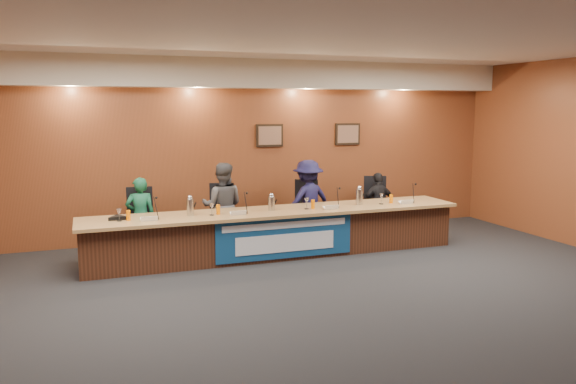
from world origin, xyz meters
name	(u,v)px	position (x,y,z in m)	size (l,w,h in m)	color
floor	(340,303)	(0.00, 0.00, 0.00)	(10.00, 10.00, 0.00)	black
ceiling	(344,33)	(0.00, 0.00, 3.20)	(10.00, 8.00, 0.04)	silver
wall_back	(249,149)	(0.00, 4.00, 1.60)	(10.00, 0.04, 3.20)	brown
soffit	(252,74)	(0.00, 3.75, 2.95)	(10.00, 0.50, 0.50)	beige
dais_body	(277,234)	(0.00, 2.40, 0.35)	(6.00, 0.80, 0.70)	#402113
dais_top	(278,212)	(0.00, 2.35, 0.72)	(6.10, 0.95, 0.05)	#9D7343
banner	(285,238)	(0.00, 1.99, 0.38)	(2.20, 0.02, 0.65)	navy
banner_text_upper	(286,225)	(0.00, 1.97, 0.58)	(2.00, 0.01, 0.10)	silver
banner_text_lower	(286,243)	(0.00, 1.97, 0.30)	(1.60, 0.01, 0.28)	silver
wall_photo_left	(270,135)	(0.40, 3.97, 1.85)	(0.52, 0.04, 0.42)	black
wall_photo_right	(348,134)	(2.00, 3.97, 1.85)	(0.52, 0.04, 0.42)	black
panelist_a	(141,217)	(-2.05, 3.13, 0.64)	(0.46, 0.30, 1.27)	#145638
panelist_b	(223,206)	(-0.71, 3.13, 0.73)	(0.71, 0.55, 1.46)	#46464A
panelist_c	(308,201)	(0.84, 3.13, 0.73)	(0.94, 0.54, 1.45)	#16143B
panelist_d	(378,204)	(2.25, 3.13, 0.59)	(0.69, 0.29, 1.18)	black
office_chair_a	(140,225)	(-2.05, 3.23, 0.48)	(0.48, 0.48, 0.08)	black
office_chair_b	(221,219)	(-0.71, 3.23, 0.48)	(0.48, 0.48, 0.08)	black
office_chair_c	(306,214)	(0.84, 3.23, 0.48)	(0.48, 0.48, 0.08)	black
office_chair_d	(375,209)	(2.25, 3.23, 0.48)	(0.48, 0.48, 0.08)	black
nameplate_a	(149,218)	(-2.02, 2.13, 0.80)	(0.24, 0.06, 0.09)	white
microphone_a	(156,218)	(-1.91, 2.28, 0.76)	(0.07, 0.07, 0.02)	black
juice_glass_a	(128,215)	(-2.30, 2.30, 0.82)	(0.06, 0.06, 0.15)	#FF7800
water_glass_a	(119,215)	(-2.42, 2.29, 0.84)	(0.08, 0.08, 0.18)	silver
nameplate_b	(239,212)	(-0.70, 2.13, 0.80)	(0.24, 0.06, 0.09)	white
microphone_b	(245,213)	(-0.56, 2.26, 0.76)	(0.07, 0.07, 0.02)	black
juice_glass_b	(218,209)	(-0.97, 2.32, 0.82)	(0.06, 0.06, 0.15)	#FF7800
water_glass_b	(212,210)	(-1.08, 2.27, 0.84)	(0.08, 0.08, 0.18)	silver
nameplate_c	(332,207)	(0.82, 2.09, 0.80)	(0.24, 0.06, 0.09)	white
microphone_c	(337,207)	(0.98, 2.24, 0.76)	(0.07, 0.07, 0.02)	black
juice_glass_c	(313,204)	(0.57, 2.26, 0.82)	(0.06, 0.06, 0.15)	#FF7800
water_glass_c	(307,204)	(0.46, 2.26, 0.84)	(0.08, 0.08, 0.18)	silver
nameplate_d	(407,201)	(2.23, 2.13, 0.80)	(0.24, 0.06, 0.09)	white
microphone_d	(412,202)	(2.40, 2.24, 0.76)	(0.07, 0.07, 0.02)	black
juice_glass_d	(391,199)	(2.03, 2.30, 0.82)	(0.06, 0.06, 0.15)	#FF7800
water_glass_d	(381,199)	(1.81, 2.26, 0.84)	(0.08, 0.08, 0.18)	silver
carafe_left	(190,207)	(-1.39, 2.38, 0.88)	(0.11, 0.11, 0.25)	silver
carafe_mid	(271,203)	(-0.11, 2.35, 0.86)	(0.11, 0.11, 0.23)	silver
carafe_right	(359,197)	(1.44, 2.35, 0.88)	(0.11, 0.11, 0.26)	silver
speakerphone	(118,218)	(-2.44, 2.44, 0.78)	(0.32, 0.32, 0.05)	black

